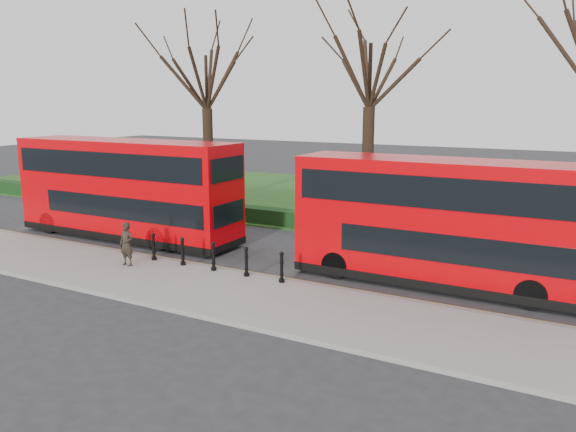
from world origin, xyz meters
The scene contains 13 objects.
ground centered at (0.00, 0.00, 0.00)m, with size 120.00×120.00×0.00m, color #28282B.
pavement centered at (0.00, -3.00, 0.07)m, with size 60.00×4.00×0.15m, color gray.
kerb centered at (0.00, -1.00, 0.07)m, with size 60.00×0.25×0.16m, color slate.
grass_verge centered at (0.00, 15.00, 0.03)m, with size 60.00×18.00×0.06m, color #1C4717.
hedge centered at (0.00, 6.80, 0.40)m, with size 60.00×0.90×0.80m, color black.
yellow_line_outer centered at (0.00, -0.70, 0.01)m, with size 60.00×0.10×0.01m, color yellow.
yellow_line_inner centered at (0.00, -0.50, 0.01)m, with size 60.00×0.10×0.01m, color yellow.
tree_left centered at (-8.00, 10.00, 7.49)m, with size 6.60×6.60×10.31m.
tree_mid centered at (2.00, 10.00, 7.67)m, with size 6.76×6.76×10.56m.
bollard_row centered at (-0.16, -1.35, 0.65)m, with size 7.12×0.15×1.00m.
bus_lead centered at (-6.13, 1.28, 2.22)m, with size 11.06×2.54×4.40m.
bus_rear centered at (8.27, 1.38, 2.12)m, with size 10.60×2.44×4.22m.
pedestrian centered at (-2.63, -2.36, 0.96)m, with size 0.59×0.39×1.61m, color black.
Camera 1 is at (12.09, -17.01, 6.10)m, focal length 35.00 mm.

